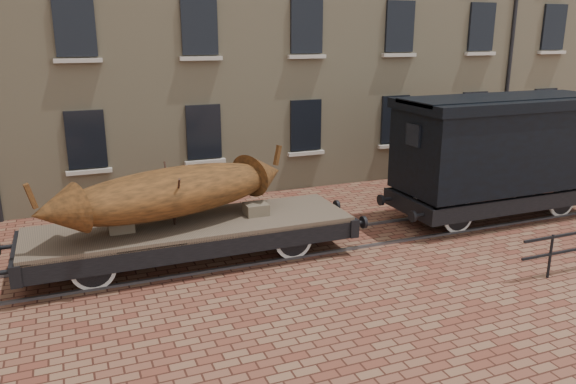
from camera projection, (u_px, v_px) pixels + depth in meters
name	position (u px, v px, depth m)	size (l,w,h in m)	color
ground	(346.00, 239.00, 14.68)	(90.00, 90.00, 0.00)	brown
rail_track	(346.00, 238.00, 14.68)	(30.00, 1.52, 0.06)	#59595E
flatcar_wagon	(192.00, 230.00, 13.01)	(8.32, 2.26, 1.26)	#40352A
iron_boat	(173.00, 192.00, 12.60)	(6.07, 3.13, 1.49)	brown
goods_van	(500.00, 143.00, 15.82)	(6.78, 2.47, 3.51)	black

